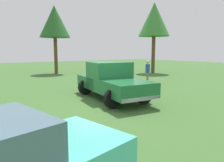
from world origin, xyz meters
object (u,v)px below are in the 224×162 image
pickup_truck (111,80)px  tree_back_right (154,20)px  person_bystander (148,71)px  tree_back_left (55,22)px

pickup_truck → tree_back_right: tree_back_right is taller
pickup_truck → tree_back_right: 14.53m
person_bystander → tree_back_right: bearing=89.5°
person_bystander → pickup_truck: bearing=-106.4°
pickup_truck → person_bystander: (-4.85, -2.29, 0.01)m
tree_back_right → person_bystander: bearing=41.2°
tree_back_left → tree_back_right: (-8.98, 5.61, 0.30)m
pickup_truck → tree_back_right: bearing=132.8°
pickup_truck → tree_back_right: (-11.24, -7.89, 4.76)m
person_bystander → tree_back_left: size_ratio=0.24×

